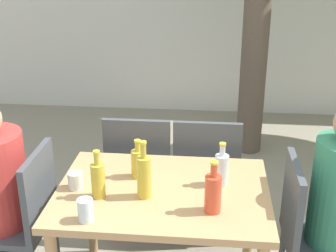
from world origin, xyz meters
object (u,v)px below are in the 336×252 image
(patio_chair_2, at_px, (140,167))
(oil_cruet_0, at_px, (98,179))
(patio_chair_3, at_px, (206,170))
(patio_chair_1, at_px, (310,230))
(soda_bottle_4, at_px, (213,192))
(oil_cruet_2, at_px, (138,163))
(dining_table_front, at_px, (163,205))
(oil_cruet_3, at_px, (144,176))
(drinking_glass_1, at_px, (85,210))
(drinking_glass_0, at_px, (76,180))
(water_bottle_1, at_px, (222,169))
(patio_chair_0, at_px, (23,214))

(patio_chair_2, height_order, oil_cruet_0, oil_cruet_0)
(patio_chair_2, height_order, patio_chair_3, same)
(patio_chair_1, relative_size, patio_chair_3, 1.00)
(soda_bottle_4, bearing_deg, oil_cruet_2, 142.83)
(dining_table_front, distance_m, oil_cruet_3, 0.25)
(patio_chair_2, distance_m, patio_chair_3, 0.46)
(dining_table_front, xyz_separation_m, oil_cruet_0, (-0.33, -0.11, 0.20))
(soda_bottle_4, height_order, drinking_glass_1, soda_bottle_4)
(oil_cruet_0, xyz_separation_m, drinking_glass_1, (-0.01, -0.22, -0.05))
(drinking_glass_0, bearing_deg, patio_chair_3, 44.40)
(oil_cruet_0, xyz_separation_m, water_bottle_1, (0.64, 0.19, -0.01))
(patio_chair_0, relative_size, drinking_glass_0, 9.72)
(oil_cruet_0, relative_size, oil_cruet_3, 0.84)
(dining_table_front, height_order, water_bottle_1, water_bottle_1)
(patio_chair_2, height_order, drinking_glass_0, patio_chair_2)
(oil_cruet_0, bearing_deg, oil_cruet_3, 5.53)
(patio_chair_1, bearing_deg, drinking_glass_0, 91.41)
(oil_cruet_0, bearing_deg, patio_chair_1, 5.39)
(water_bottle_1, xyz_separation_m, drinking_glass_1, (-0.65, -0.42, -0.04))
(drinking_glass_0, bearing_deg, oil_cruet_0, -27.44)
(dining_table_front, xyz_separation_m, patio_chair_3, (0.23, 0.65, -0.12))
(soda_bottle_4, xyz_separation_m, drinking_glass_1, (-0.61, -0.14, -0.05))
(oil_cruet_3, relative_size, drinking_glass_0, 3.38)
(patio_chair_0, bearing_deg, oil_cruet_0, 77.50)
(patio_chair_0, relative_size, oil_cruet_0, 3.43)
(drinking_glass_1, bearing_deg, patio_chair_3, 60.13)
(oil_cruet_2, bearing_deg, water_bottle_1, -5.60)
(soda_bottle_4, bearing_deg, patio_chair_0, 170.01)
(oil_cruet_0, height_order, drinking_glass_0, oil_cruet_0)
(patio_chair_2, distance_m, oil_cruet_0, 0.83)
(patio_chair_0, bearing_deg, patio_chair_1, 90.00)
(soda_bottle_4, distance_m, drinking_glass_0, 0.76)
(patio_chair_1, relative_size, oil_cruet_3, 2.87)
(drinking_glass_1, bearing_deg, patio_chair_0, 144.97)
(patio_chair_1, bearing_deg, drinking_glass_1, 106.12)
(water_bottle_1, bearing_deg, drinking_glass_1, -147.40)
(oil_cruet_2, distance_m, oil_cruet_3, 0.23)
(oil_cruet_3, bearing_deg, patio_chair_3, 66.70)
(soda_bottle_4, relative_size, drinking_glass_1, 2.39)
(oil_cruet_0, bearing_deg, patio_chair_0, 167.50)
(oil_cruet_0, relative_size, oil_cruet_2, 1.17)
(drinking_glass_1, bearing_deg, water_bottle_1, 32.60)
(patio_chair_0, distance_m, patio_chair_1, 1.62)
(oil_cruet_3, bearing_deg, patio_chair_1, 5.35)
(patio_chair_0, distance_m, drinking_glass_0, 0.43)
(oil_cruet_3, height_order, drinking_glass_0, oil_cruet_3)
(oil_cruet_3, bearing_deg, soda_bottle_4, -16.47)
(patio_chair_2, relative_size, patio_chair_3, 1.00)
(patio_chair_2, xyz_separation_m, oil_cruet_0, (-0.10, -0.76, 0.31))
(oil_cruet_2, relative_size, drinking_glass_1, 1.98)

